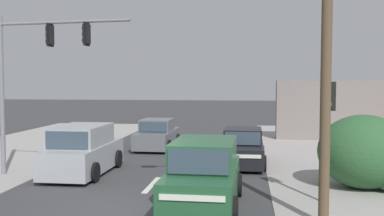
{
  "coord_description": "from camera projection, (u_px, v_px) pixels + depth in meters",
  "views": [
    {
      "loc": [
        3.26,
        -11.98,
        3.58
      ],
      "look_at": [
        1.27,
        4.0,
        2.61
      ],
      "focal_mm": 42.0,
      "sensor_mm": 36.0,
      "label": 1
    }
  ],
  "objects": [
    {
      "name": "ground_plane",
      "position": [
        129.0,
        210.0,
        12.49
      ],
      "size": [
        140.0,
        140.0,
        0.0
      ],
      "primitive_type": "plane",
      "color": "#3A3A3D"
    },
    {
      "name": "lane_dash_mid",
      "position": [
        152.0,
        185.0,
        15.46
      ],
      "size": [
        0.2,
        2.4,
        0.01
      ],
      "primitive_type": "cube",
      "color": "silver",
      "rests_on": "ground"
    },
    {
      "name": "lane_dash_far",
      "position": [
        175.0,
        160.0,
        20.41
      ],
      "size": [
        0.2,
        2.4,
        0.01
      ],
      "primitive_type": "cube",
      "color": "silver",
      "rests_on": "ground"
    },
    {
      "name": "traffic_signal_mast",
      "position": [
        32.0,
        66.0,
        16.61
      ],
      "size": [
        5.26,
        0.73,
        6.0
      ],
      "color": "slate",
      "rests_on": "ground"
    },
    {
      "name": "pedestal_signal_right_kerb",
      "position": [
        328.0,
        121.0,
        12.88
      ],
      "size": [
        0.44,
        0.3,
        3.56
      ],
      "color": "slate",
      "rests_on": "ground"
    },
    {
      "name": "roadside_bush",
      "position": [
        369.0,
        154.0,
        14.81
      ],
      "size": [
        3.16,
        2.71,
        2.47
      ],
      "color": "#2D5B33",
      "rests_on": "ground"
    },
    {
      "name": "shopfront_wall_far",
      "position": [
        378.0,
        111.0,
        26.87
      ],
      "size": [
        12.0,
        1.0,
        3.6
      ],
      "primitive_type": "cube",
      "color": "gray",
      "rests_on": "ground"
    },
    {
      "name": "sedan_oncoming_mid",
      "position": [
        157.0,
        135.0,
        23.8
      ],
      "size": [
        1.94,
        4.26,
        1.56
      ],
      "color": "slate",
      "rests_on": "ground"
    },
    {
      "name": "suv_crossing_left",
      "position": [
        204.0,
        176.0,
        12.72
      ],
      "size": [
        2.13,
        4.57,
        1.9
      ],
      "color": "#235633",
      "rests_on": "ground"
    },
    {
      "name": "suv_oncoming_near",
      "position": [
        83.0,
        151.0,
        17.22
      ],
      "size": [
        2.08,
        4.55,
        1.9
      ],
      "color": "#A3A8AD",
      "rests_on": "ground"
    },
    {
      "name": "sedan_kerbside_parked",
      "position": [
        243.0,
        148.0,
        19.13
      ],
      "size": [
        1.9,
        4.25,
        1.56
      ],
      "color": "black",
      "rests_on": "ground"
    }
  ]
}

